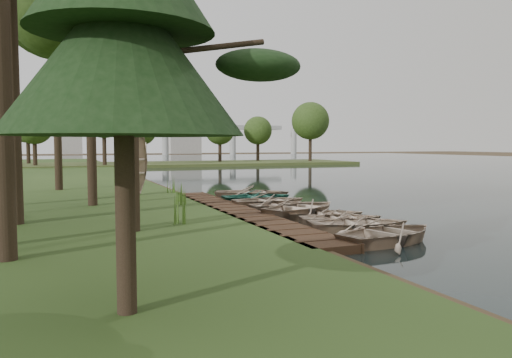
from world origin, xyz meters
name	(u,v)px	position (x,y,z in m)	size (l,w,h in m)	color
ground	(273,215)	(0.00, 0.00, 0.00)	(300.00, 300.00, 0.00)	#3D2F1D
water	(462,174)	(30.00, 20.00, 0.03)	(130.00, 200.00, 0.05)	black
boardwalk	(237,214)	(-1.60, 0.00, 0.15)	(1.60, 16.00, 0.30)	#362214
peninsula	(182,164)	(8.00, 50.00, 0.23)	(50.00, 14.00, 0.45)	#3E4A21
far_trees	(158,120)	(4.67, 50.00, 6.43)	(45.60, 5.60, 8.80)	black
bridge	(137,129)	(12.31, 120.00, 7.08)	(95.90, 4.00, 8.60)	#A5A5A0
building_a	(183,126)	(30.00, 140.00, 9.00)	(10.00, 8.00, 18.00)	#A5A5A0
building_b	(68,135)	(-5.00, 145.00, 6.00)	(8.00, 8.00, 12.00)	#A5A5A0
rowboat_0	(390,230)	(0.78, -7.04, 0.43)	(2.62, 3.66, 0.76)	tan
rowboat_1	(359,222)	(0.96, -5.11, 0.41)	(2.48, 3.48, 0.72)	tan
rowboat_2	(342,217)	(1.17, -3.66, 0.37)	(2.22, 3.11, 0.64)	tan
rowboat_3	(325,212)	(1.23, -2.34, 0.37)	(2.19, 3.07, 0.64)	tan
rowboat_4	(303,206)	(0.96, -0.94, 0.46)	(2.83, 3.97, 0.82)	tan
rowboat_5	(283,203)	(0.87, 0.83, 0.37)	(2.21, 3.10, 0.64)	tan
rowboat_6	(270,199)	(0.81, 2.20, 0.42)	(2.54, 3.55, 0.74)	tan
rowboat_7	(257,196)	(0.90, 3.98, 0.42)	(2.54, 3.56, 0.74)	#29745E
rowboat_8	(252,192)	(1.27, 5.62, 0.46)	(2.86, 4.00, 0.83)	tan
stored_rowboat	(139,188)	(-4.41, 8.02, 0.65)	(2.40, 3.36, 0.70)	tan
tree_4	(88,7)	(-7.07, 3.95, 9.02)	(4.82, 4.82, 10.83)	black
tree_6	(54,19)	(-8.42, 12.63, 10.33)	(4.33, 4.33, 12.02)	black
pine_tree	(122,4)	(-7.53, -11.23, 5.20)	(3.80, 3.80, 7.96)	black
reeds_0	(180,208)	(-4.63, -2.65, 0.83)	(0.60, 0.60, 1.07)	#3F661E
reeds_1	(183,192)	(-2.93, 4.03, 0.76)	(0.60, 0.60, 0.92)	#3F661E
reeds_2	(183,195)	(-3.29, 2.61, 0.74)	(0.60, 0.60, 0.89)	#3F661E
reeds_3	(170,185)	(-2.60, 8.38, 0.76)	(0.60, 0.60, 0.91)	#3F661E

